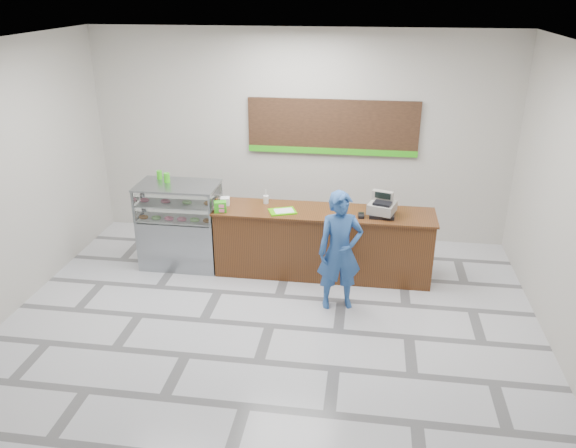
# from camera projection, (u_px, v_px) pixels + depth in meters

# --- Properties ---
(floor) EXTENTS (7.00, 7.00, 0.00)m
(floor) POSITION_uv_depth(u_px,v_px,m) (270.00, 326.00, 7.32)
(floor) COLOR silver
(floor) RESTS_ON ground
(back_wall) EXTENTS (7.00, 0.00, 7.00)m
(back_wall) POSITION_uv_depth(u_px,v_px,m) (299.00, 137.00, 9.35)
(back_wall) COLOR beige
(back_wall) RESTS_ON floor
(ceiling) EXTENTS (7.00, 7.00, 0.00)m
(ceiling) POSITION_uv_depth(u_px,v_px,m) (265.00, 46.00, 5.94)
(ceiling) COLOR silver
(ceiling) RESTS_ON back_wall
(sales_counter) EXTENTS (3.26, 0.76, 1.03)m
(sales_counter) POSITION_uv_depth(u_px,v_px,m) (323.00, 243.00, 8.45)
(sales_counter) COLOR #5A2F13
(sales_counter) RESTS_ON floor
(display_case) EXTENTS (1.22, 0.72, 1.33)m
(display_case) POSITION_uv_depth(u_px,v_px,m) (180.00, 225.00, 8.68)
(display_case) COLOR gray
(display_case) RESTS_ON floor
(menu_board) EXTENTS (2.80, 0.06, 0.90)m
(menu_board) POSITION_uv_depth(u_px,v_px,m) (332.00, 128.00, 9.17)
(menu_board) COLOR black
(menu_board) RESTS_ON back_wall
(cash_register) EXTENTS (0.45, 0.46, 0.34)m
(cash_register) POSITION_uv_depth(u_px,v_px,m) (382.00, 207.00, 8.05)
(cash_register) COLOR black
(cash_register) RESTS_ON sales_counter
(card_terminal) EXTENTS (0.09, 0.17, 0.04)m
(card_terminal) POSITION_uv_depth(u_px,v_px,m) (361.00, 215.00, 8.03)
(card_terminal) COLOR black
(card_terminal) RESTS_ON sales_counter
(serving_tray) EXTENTS (0.46, 0.40, 0.02)m
(serving_tray) POSITION_uv_depth(u_px,v_px,m) (283.00, 211.00, 8.21)
(serving_tray) COLOR #4CD804
(serving_tray) RESTS_ON sales_counter
(napkin_box) EXTENTS (0.15, 0.15, 0.11)m
(napkin_box) POSITION_uv_depth(u_px,v_px,m) (225.00, 201.00, 8.46)
(napkin_box) COLOR white
(napkin_box) RESTS_ON sales_counter
(straw_cup) EXTENTS (0.08, 0.08, 0.12)m
(straw_cup) POSITION_uv_depth(u_px,v_px,m) (266.00, 199.00, 8.52)
(straw_cup) COLOR silver
(straw_cup) RESTS_ON sales_counter
(promo_box) EXTENTS (0.20, 0.16, 0.16)m
(promo_box) POSITION_uv_depth(u_px,v_px,m) (220.00, 207.00, 8.19)
(promo_box) COLOR green
(promo_box) RESTS_ON sales_counter
(donut_decal) EXTENTS (0.14, 0.14, 0.00)m
(donut_decal) POSITION_uv_depth(u_px,v_px,m) (350.00, 217.00, 8.05)
(donut_decal) COLOR pink
(donut_decal) RESTS_ON sales_counter
(green_cup_left) EXTENTS (0.08, 0.08, 0.13)m
(green_cup_left) POSITION_uv_depth(u_px,v_px,m) (159.00, 175.00, 8.65)
(green_cup_left) COLOR green
(green_cup_left) RESTS_ON display_case
(green_cup_right) EXTENTS (0.09, 0.09, 0.14)m
(green_cup_right) POSITION_uv_depth(u_px,v_px,m) (167.00, 178.00, 8.50)
(green_cup_right) COLOR green
(green_cup_right) RESTS_ON display_case
(customer) EXTENTS (0.69, 0.54, 1.66)m
(customer) POSITION_uv_depth(u_px,v_px,m) (340.00, 251.00, 7.46)
(customer) COLOR #295193
(customer) RESTS_ON floor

